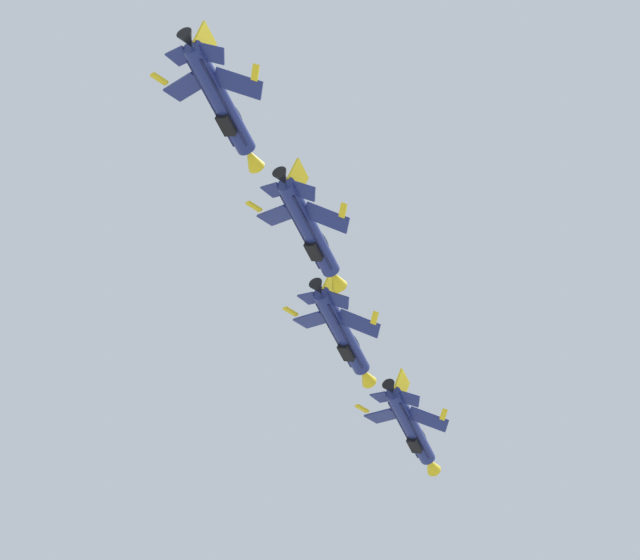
{
  "coord_description": "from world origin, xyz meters",
  "views": [
    {
      "loc": [
        4.3,
        0.48,
        2.0
      ],
      "look_at": [
        -39.37,
        98.12,
        102.74
      ],
      "focal_mm": 86.45,
      "sensor_mm": 36.0,
      "label": 1
    }
  ],
  "objects_px": {
    "fighter_jet_left_wing": "(343,334)",
    "fighter_jet_left_outer": "(221,102)",
    "fighter_jet_right_wing": "(310,230)",
    "fighter_jet_lead": "(412,428)"
  },
  "relations": [
    {
      "from": "fighter_jet_lead",
      "to": "fighter_jet_left_outer",
      "type": "height_order",
      "value": "fighter_jet_left_outer"
    },
    {
      "from": "fighter_jet_right_wing",
      "to": "fighter_jet_lead",
      "type": "bearing_deg",
      "value": 90.34
    },
    {
      "from": "fighter_jet_left_wing",
      "to": "fighter_jet_right_wing",
      "type": "relative_size",
      "value": 1.0
    },
    {
      "from": "fighter_jet_left_wing",
      "to": "fighter_jet_left_outer",
      "type": "bearing_deg",
      "value": -89.7
    },
    {
      "from": "fighter_jet_left_wing",
      "to": "fighter_jet_left_outer",
      "type": "relative_size",
      "value": 1.0
    },
    {
      "from": "fighter_jet_right_wing",
      "to": "fighter_jet_left_outer",
      "type": "height_order",
      "value": "fighter_jet_left_outer"
    },
    {
      "from": "fighter_jet_lead",
      "to": "fighter_jet_left_outer",
      "type": "bearing_deg",
      "value": -92.0
    },
    {
      "from": "fighter_jet_left_wing",
      "to": "fighter_jet_lead",
      "type": "bearing_deg",
      "value": 83.65
    },
    {
      "from": "fighter_jet_left_wing",
      "to": "fighter_jet_left_outer",
      "type": "distance_m",
      "value": 31.37
    },
    {
      "from": "fighter_jet_left_wing",
      "to": "fighter_jet_right_wing",
      "type": "bearing_deg",
      "value": -82.16
    }
  ]
}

